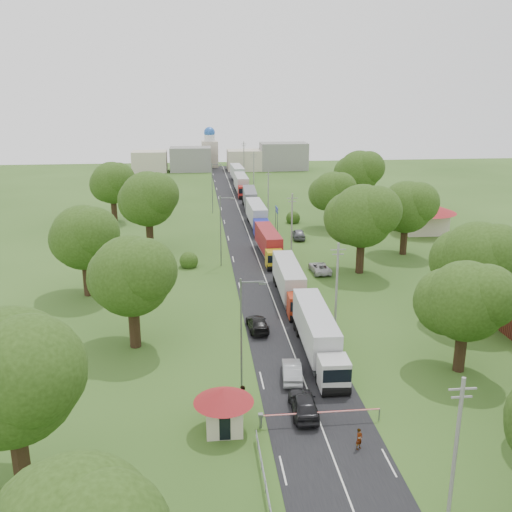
{
  "coord_description": "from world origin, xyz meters",
  "views": [
    {
      "loc": [
        -8.75,
        -61.49,
        24.23
      ],
      "look_at": [
        -1.18,
        9.31,
        3.0
      ],
      "focal_mm": 40.0,
      "sensor_mm": 36.0,
      "label": 1
    }
  ],
  "objects": [
    {
      "name": "ground",
      "position": [
        0.0,
        0.0,
        0.0
      ],
      "size": [
        260.0,
        260.0,
        0.0
      ],
      "primitive_type": "plane",
      "color": "#30511B",
      "rests_on": "ground"
    },
    {
      "name": "road",
      "position": [
        0.0,
        20.0,
        0.0
      ],
      "size": [
        8.0,
        200.0,
        0.04
      ],
      "primitive_type": "cube",
      "color": "black",
      "rests_on": "ground"
    },
    {
      "name": "boom_barrier",
      "position": [
        -1.36,
        -25.0,
        0.89
      ],
      "size": [
        9.22,
        0.35,
        1.18
      ],
      "color": "slate",
      "rests_on": "ground"
    },
    {
      "name": "guard_booth",
      "position": [
        -7.2,
        -25.0,
        2.16
      ],
      "size": [
        4.4,
        4.4,
        3.45
      ],
      "color": "beige",
      "rests_on": "ground"
    },
    {
      "name": "info_sign",
      "position": [
        5.2,
        35.0,
        3.0
      ],
      "size": [
        0.12,
        3.1,
        4.1
      ],
      "color": "slate",
      "rests_on": "ground"
    },
    {
      "name": "pole_0",
      "position": [
        5.5,
        -35.0,
        4.68
      ],
      "size": [
        1.6,
        0.24,
        9.0
      ],
      "color": "gray",
      "rests_on": "ground"
    },
    {
      "name": "pole_1",
      "position": [
        5.5,
        -7.0,
        4.68
      ],
      "size": [
        1.6,
        0.24,
        9.0
      ],
      "color": "gray",
      "rests_on": "ground"
    },
    {
      "name": "pole_2",
      "position": [
        5.5,
        21.0,
        4.68
      ],
      "size": [
        1.6,
        0.24,
        9.0
      ],
      "color": "gray",
      "rests_on": "ground"
    },
    {
      "name": "pole_3",
      "position": [
        5.5,
        49.0,
        4.68
      ],
      "size": [
        1.6,
        0.24,
        9.0
      ],
      "color": "gray",
      "rests_on": "ground"
    },
    {
      "name": "pole_4",
      "position": [
        5.5,
        77.0,
        4.68
      ],
      "size": [
        1.6,
        0.24,
        9.0
      ],
      "color": "gray",
      "rests_on": "ground"
    },
    {
      "name": "pole_5",
      "position": [
        5.5,
        105.0,
        4.68
      ],
      "size": [
        1.6,
        0.24,
        9.0
      ],
      "color": "gray",
      "rests_on": "ground"
    },
    {
      "name": "lamp_0",
      "position": [
        -5.35,
        -20.0,
        5.55
      ],
      "size": [
        2.03,
        0.22,
        10.0
      ],
      "color": "slate",
      "rests_on": "ground"
    },
    {
      "name": "lamp_1",
      "position": [
        -5.35,
        15.0,
        5.55
      ],
      "size": [
        2.03,
        0.22,
        10.0
      ],
      "color": "slate",
      "rests_on": "ground"
    },
    {
      "name": "lamp_2",
      "position": [
        -5.35,
        50.0,
        5.55
      ],
      "size": [
        2.03,
        0.22,
        10.0
      ],
      "color": "slate",
      "rests_on": "ground"
    },
    {
      "name": "tree_2",
      "position": [
        13.99,
        -17.86,
        6.6
      ],
      "size": [
        8.0,
        8.0,
        10.1
      ],
      "color": "#382616",
      "rests_on": "ground"
    },
    {
      "name": "tree_3",
      "position": [
        19.99,
        -7.84,
        7.22
      ],
      "size": [
        8.8,
        8.8,
        11.07
      ],
      "color": "#382616",
      "rests_on": "ground"
    },
    {
      "name": "tree_4",
      "position": [
        12.99,
        10.17,
        7.85
      ],
      "size": [
        9.6,
        9.6,
        12.05
      ],
      "color": "#382616",
      "rests_on": "ground"
    },
    {
      "name": "tree_5",
      "position": [
        21.99,
        18.16,
        7.22
      ],
      "size": [
        8.8,
        8.8,
        11.07
      ],
      "color": "#382616",
      "rests_on": "ground"
    },
    {
      "name": "tree_6",
      "position": [
        14.99,
        35.14,
        6.6
      ],
      "size": [
        8.0,
        8.0,
        10.1
      ],
      "color": "#382616",
      "rests_on": "ground"
    },
    {
      "name": "tree_7",
      "position": [
        23.99,
        50.17,
        7.85
      ],
      "size": [
        9.6,
        9.6,
        12.05
      ],
      "color": "#382616",
      "rests_on": "ground"
    },
    {
      "name": "tree_9",
      "position": [
        -20.01,
        -29.83,
        7.85
      ],
      "size": [
        9.6,
        9.6,
        12.05
      ],
      "color": "#382616",
      "rests_on": "ground"
    },
    {
      "name": "tree_10",
      "position": [
        -15.01,
        -9.84,
        7.22
      ],
      "size": [
        8.8,
        8.8,
        11.07
      ],
      "color": "#382616",
      "rests_on": "ground"
    },
    {
      "name": "tree_11",
      "position": [
        -22.01,
        5.16,
        7.22
      ],
      "size": [
        8.8,
        8.8,
        11.07
      ],
      "color": "#382616",
      "rests_on": "ground"
    },
    {
      "name": "tree_12",
      "position": [
        -16.01,
        25.17,
        7.85
      ],
      "size": [
        9.6,
        9.6,
        12.05
      ],
      "color": "#382616",
      "rests_on": "ground"
    },
    {
      "name": "tree_13",
      "position": [
        -24.01,
        45.16,
        7.22
      ],
      "size": [
        8.8,
        8.8,
        11.07
      ],
      "color": "#382616",
      "rests_on": "ground"
    },
    {
      "name": "house_cream",
      "position": [
        30.0,
        30.0,
        3.64
      ],
      "size": [
        10.08,
        10.08,
        5.8
      ],
      "color": "beige",
      "rests_on": "ground"
    },
    {
      "name": "distant_town",
      "position": [
        0.68,
        110.0,
        3.49
      ],
      "size": [
        52.0,
        8.0,
        8.0
      ],
      "color": "gray",
      "rests_on": "ground"
    },
    {
      "name": "church",
      "position": [
        -4.0,
        118.0,
        5.39
      ],
      "size": [
        5.0,
        5.0,
        12.3
      ],
      "color": "beige",
      "rests_on": "ground"
    },
    {
      "name": "truck_0",
      "position": [
        2.1,
        -13.8,
        2.19
      ],
      "size": [
        2.88,
        14.93,
        4.13
      ],
      "color": "silver",
      "rests_on": "ground"
    },
    {
      "name": "truck_1",
      "position": [
        1.97,
        1.24,
        2.13
      ],
      "size": [
        2.73,
        14.48,
        4.01
      ],
      "color": "#AA2D13",
      "rests_on": "ground"
    },
    {
      "name": "truck_2",
      "position": [
        1.75,
        18.66,
        2.05
      ],
      "size": [
        2.84,
        13.98,
        3.87
      ],
      "color": "gold",
      "rests_on": "ground"
    },
    {
      "name": "truck_3",
      "position": [
        1.97,
        37.08,
        2.21
      ],
      "size": [
        2.73,
        15.03,
        4.16
      ],
      "color": "#192198",
      "rests_on": "ground"
    },
    {
      "name": "truck_4",
      "position": [
        2.28,
        52.75,
        2.11
      ],
      "size": [
        3.02,
        14.37,
        3.97
      ],
      "color": "silver",
      "rests_on": "ground"
    },
    {
      "name": "truck_5",
      "position": [
        1.97,
        70.88,
        2.23
      ],
      "size": [
        2.67,
        15.15,
        4.2
      ],
      "color": "#A71C19",
      "rests_on": "ground"
    },
    {
      "name": "truck_6",
      "position": [
        2.31,
        87.68,
        2.19
      ],
      "size": [
        3.0,
        14.93,
        4.13
      ],
      "color": "#266534",
      "rests_on": "ground"
    },
    {
      "name": "car_lane_front",
      "position": [
        -1.0,
        -23.5,
        0.83
      ],
      "size": [
        2.15,
        4.97,
        1.67
      ],
      "primitive_type": "imported",
      "rotation": [
        0.0,
        0.0,
        3.11
      ],
      "color": "black",
      "rests_on": "ground"
    },
    {
      "name": "car_lane_mid",
      "position": [
        -1.0,
        -18.0,
        0.75
      ],
      "size": [
        2.09,
        4.7,
        1.5
      ],
      "primitive_type": "imported",
      "rotation": [
        0.0,
        0.0,
        3.03
      ],
      "color": "#97999E",
      "rests_on": "ground"
    },
    {
      "name": "car_lane_rear",
      "position": [
        -2.83,
        -7.43,
        0.7
      ],
      "size": [
        2.22,
        4.93,
        1.4
      ],
      "primitive_type": "imported",
      "rotation": [
        0.0,
        0.0,
        3.19
      ],
      "color": "black",
      "rests_on": "ground"
    },
    {
      "name": "car_verge_near",
      "position": [
        7.64,
        10.54,
        0.7
      ],
      "size": [
        2.55,
        5.11,
        1.39
      ],
      "primitive_type": "imported",
      "rotation": [
        0.0,
        0.0,
        3.19
      ],
      "color": "silver",
      "rests_on": "ground"
    },
    {
      "name": "car_verge_far",
      "position": [
        7.92,
        28.46,
        0.83
      ],
      "size": [
        2.15,
        4.92,
        1.65
      ],
      "primitive_type": "imported",
      "rotation": [
        0.0,
        0.0,
        3.1
      ],
      "color": "#58595F",
      "rests_on": "ground"
    },
    {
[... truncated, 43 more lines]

